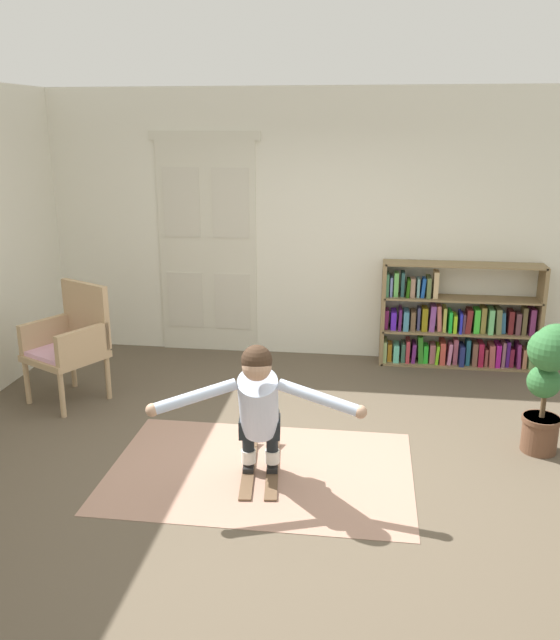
% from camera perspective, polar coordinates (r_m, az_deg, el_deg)
% --- Properties ---
extents(ground_plane, '(7.20, 7.20, 0.00)m').
position_cam_1_polar(ground_plane, '(5.28, 0.40, -12.03)').
color(ground_plane, brown).
extents(back_wall, '(6.00, 0.10, 2.90)m').
position_cam_1_polar(back_wall, '(7.31, 3.06, 8.04)').
color(back_wall, silver).
rests_on(back_wall, ground).
extents(double_door, '(1.22, 0.05, 2.45)m').
position_cam_1_polar(double_door, '(7.48, -6.24, 6.46)').
color(double_door, beige).
rests_on(double_door, ground).
extents(rug, '(2.28, 1.53, 0.01)m').
position_cam_1_polar(rug, '(5.15, -1.68, -12.79)').
color(rug, '#A47C68').
rests_on(rug, ground).
extents(bookshelf, '(1.67, 0.30, 1.12)m').
position_cam_1_polar(bookshelf, '(7.36, 14.88, -0.42)').
color(bookshelf, olive).
rests_on(bookshelf, ground).
extents(wicker_chair, '(0.81, 0.81, 1.10)m').
position_cam_1_polar(wicker_chair, '(6.49, -17.51, -1.68)').
color(wicker_chair, tan).
rests_on(wicker_chair, ground).
extents(potted_plant, '(0.39, 0.44, 1.09)m').
position_cam_1_polar(potted_plant, '(5.49, 22.07, -4.24)').
color(potted_plant, brown).
rests_on(potted_plant, ground).
extents(skis_pair, '(0.37, 0.91, 0.07)m').
position_cam_1_polar(skis_pair, '(5.17, -1.66, -12.43)').
color(skis_pair, brown).
rests_on(skis_pair, rug).
extents(person_skier, '(1.46, 0.70, 1.04)m').
position_cam_1_polar(person_skier, '(4.70, -1.87, -7.12)').
color(person_skier, white).
rests_on(person_skier, skis_pair).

